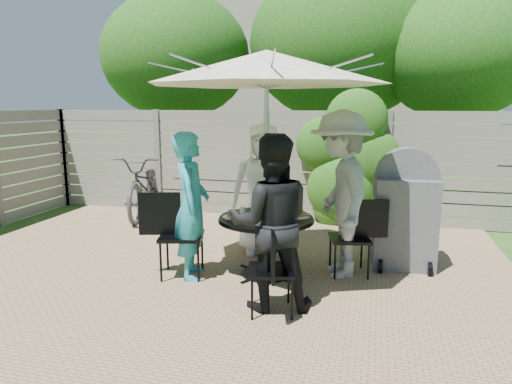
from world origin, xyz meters
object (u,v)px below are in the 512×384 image
(patio_table, at_px, (266,235))
(chair_back, at_px, (262,232))
(chair_right, at_px, (350,253))
(plate_extra, at_px, (285,222))
(person_right, at_px, (340,195))
(glass_right, at_px, (288,209))
(umbrella, at_px, (267,68))
(glass_left, at_px, (243,213))
(glass_front, at_px, (277,217))
(person_back, at_px, (263,189))
(person_left, at_px, (192,206))
(bbq_grill, at_px, (404,214))
(bicycle, at_px, (146,185))
(person_front, at_px, (271,223))
(plate_back, at_px, (265,208))
(plate_front, at_px, (268,223))
(chair_front, at_px, (271,288))
(chair_left, at_px, (181,252))
(coffee_cup, at_px, (274,208))
(syrup_jug, at_px, (261,209))
(plate_right, at_px, (298,215))
(plate_left, at_px, (234,215))

(patio_table, distance_m, chair_back, 0.99)
(chair_right, distance_m, plate_extra, 0.95)
(person_right, height_order, glass_right, person_right)
(umbrella, relative_size, glass_left, 22.86)
(patio_table, height_order, glass_front, glass_front)
(person_back, xyz_separation_m, chair_right, (1.16, -0.52, -0.59))
(person_left, distance_m, bbq_grill, 2.50)
(patio_table, distance_m, bicycle, 3.56)
(umbrella, distance_m, person_front, 1.69)
(plate_back, relative_size, plate_front, 1.00)
(person_back, distance_m, glass_left, 0.97)
(glass_left, bearing_deg, bbq_grill, 26.93)
(chair_front, distance_m, chair_right, 1.36)
(chair_back, bearing_deg, chair_left, -38.06)
(chair_left, xyz_separation_m, coffee_cup, (0.96, 0.51, 0.46))
(person_front, distance_m, syrup_jug, 0.88)
(plate_front, bearing_deg, glass_left, 152.05)
(coffee_cup, distance_m, bicycle, 3.45)
(chair_right, bearing_deg, bicycle, -42.87)
(patio_table, xyz_separation_m, person_left, (-0.80, -0.24, 0.34))
(person_left, xyz_separation_m, chair_front, (1.07, -0.69, -0.57))
(chair_front, bearing_deg, chair_back, 0.92)
(syrup_jug, height_order, bicycle, bicycle)
(umbrella, xyz_separation_m, glass_left, (-0.22, -0.17, -1.55))
(chair_front, xyz_separation_m, plate_right, (0.07, 1.03, 0.46))
(umbrella, xyz_separation_m, chair_right, (0.93, 0.27, -2.05))
(bicycle, bearing_deg, coffee_cup, -51.17)
(coffee_cup, xyz_separation_m, bicycle, (-2.76, 2.05, -0.21))
(person_right, bearing_deg, plate_back, -113.45)
(bicycle, bearing_deg, person_front, -60.73)
(person_left, relative_size, bicycle, 0.80)
(person_front, distance_m, coffee_cup, 1.06)
(chair_left, bearing_deg, chair_back, 45.79)
(person_left, distance_m, glass_front, 0.97)
(chair_back, distance_m, plate_left, 1.13)
(glass_left, bearing_deg, chair_front, -56.66)
(chair_right, relative_size, person_right, 0.47)
(person_left, bearing_deg, plate_back, -66.55)
(plate_back, distance_m, bbq_grill, 1.66)
(patio_table, relative_size, chair_right, 1.48)
(person_back, relative_size, person_left, 1.04)
(plate_left, xyz_separation_m, bicycle, (-2.39, 2.39, -0.17))
(syrup_jug, bearing_deg, plate_extra, -39.01)
(chair_front, relative_size, person_front, 0.51)
(plate_front, height_order, plate_extra, same)
(plate_extra, distance_m, syrup_jug, 0.43)
(chair_back, xyz_separation_m, glass_front, (0.45, -1.14, 0.51))
(bicycle, bearing_deg, patio_table, -54.59)
(patio_table, relative_size, chair_front, 1.53)
(person_left, height_order, glass_front, person_left)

